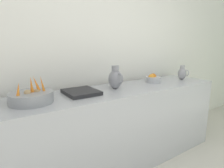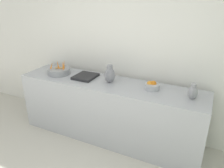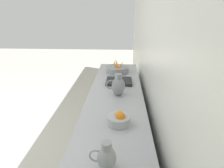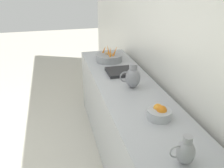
{
  "view_description": "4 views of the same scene",
  "coord_description": "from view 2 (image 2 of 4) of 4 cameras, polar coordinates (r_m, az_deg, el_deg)",
  "views": [
    {
      "loc": [
        0.06,
        -1.26,
        1.35
      ],
      "look_at": [
        -1.39,
        -0.29,
        0.99
      ],
      "focal_mm": 29.43,
      "sensor_mm": 36.0,
      "label": 1
    },
    {
      "loc": [
        1.0,
        1.14,
        2.06
      ],
      "look_at": [
        -1.37,
        -0.01,
        0.96
      ],
      "focal_mm": 34.94,
      "sensor_mm": 36.0,
      "label": 2
    },
    {
      "loc": [
        -1.6,
        1.91,
        1.8
      ],
      "look_at": [
        -1.49,
        -0.0,
        1.07
      ],
      "focal_mm": 31.27,
      "sensor_mm": 36.0,
      "label": 3
    },
    {
      "loc": [
        -0.8,
        2.01,
        1.95
      ],
      "look_at": [
        -1.33,
        -0.09,
        0.97
      ],
      "focal_mm": 39.12,
      "sensor_mm": 36.0,
      "label": 4
    }
  ],
  "objects": [
    {
      "name": "tile_wall_left",
      "position": [
        3.11,
        11.16,
        11.9
      ],
      "size": [
        0.1,
        8.13,
        3.0
      ],
      "primitive_type": "cube",
      "color": "white",
      "rests_on": "ground_plane"
    },
    {
      "name": "prep_counter",
      "position": [
        3.26,
        -0.82,
        -6.95
      ],
      "size": [
        0.63,
        2.71,
        0.89
      ],
      "primitive_type": "cube",
      "color": "#ADAFB5",
      "rests_on": "ground_plane"
    },
    {
      "name": "vegetable_colander",
      "position": [
        3.49,
        -13.71,
        3.37
      ],
      "size": [
        0.35,
        0.35,
        0.22
      ],
      "color": "gray",
      "rests_on": "prep_counter"
    },
    {
      "name": "orange_bowl",
      "position": [
        2.89,
        10.44,
        -0.48
      ],
      "size": [
        0.19,
        0.19,
        0.11
      ],
      "color": "#ADAFB5",
      "rests_on": "prep_counter"
    },
    {
      "name": "metal_pitcher_tall",
      "position": [
        3.05,
        -0.62,
        2.47
      ],
      "size": [
        0.21,
        0.15,
        0.25
      ],
      "color": "gray",
      "rests_on": "prep_counter"
    },
    {
      "name": "metal_pitcher_short",
      "position": [
        2.74,
        20.39,
        -1.97
      ],
      "size": [
        0.17,
        0.12,
        0.2
      ],
      "color": "#939399",
      "rests_on": "prep_counter"
    },
    {
      "name": "counter_sink_basin",
      "position": [
        3.27,
        -6.97,
        1.97
      ],
      "size": [
        0.34,
        0.3,
        0.04
      ],
      "primitive_type": "cube",
      "color": "#232326",
      "rests_on": "prep_counter"
    }
  ]
}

